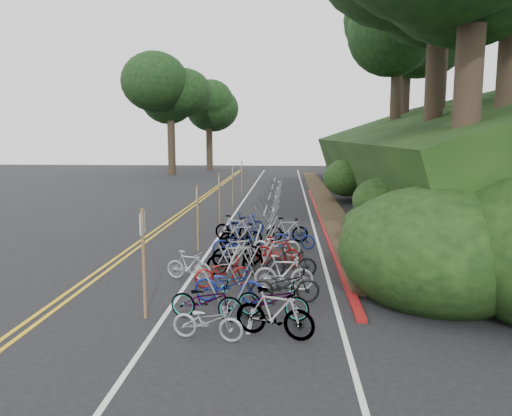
% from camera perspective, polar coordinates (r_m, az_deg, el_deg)
% --- Properties ---
extents(ground, '(120.00, 120.00, 0.00)m').
position_cam_1_polar(ground, '(14.44, -12.54, -9.35)').
color(ground, black).
rests_on(ground, ground).
extents(road_markings, '(7.47, 80.00, 0.01)m').
position_cam_1_polar(road_markings, '(23.93, -4.37, -2.16)').
color(road_markings, gold).
rests_on(road_markings, ground).
extents(red_curb, '(0.25, 28.00, 0.10)m').
position_cam_1_polar(red_curb, '(25.62, 7.52, -1.41)').
color(red_curb, maroon).
rests_on(red_curb, ground).
extents(embankment, '(14.30, 48.14, 9.11)m').
position_cam_1_polar(embankment, '(33.53, 19.31, 4.80)').
color(embankment, black).
rests_on(embankment, ground).
extents(tree_cluster, '(33.96, 55.30, 21.10)m').
position_cam_1_polar(tree_cluster, '(36.78, 13.62, 21.85)').
color(tree_cluster, '#2D2319').
rests_on(tree_cluster, ground).
extents(bike_rack_front, '(1.17, 2.88, 1.22)m').
position_cam_1_polar(bike_rack_front, '(13.11, -2.55, -6.95)').
color(bike_rack_front, '#9C9FA5').
rests_on(bike_rack_front, ground).
extents(bike_racks_rest, '(1.14, 23.00, 1.17)m').
position_cam_1_polar(bike_racks_rest, '(26.45, 1.57, 0.73)').
color(bike_racks_rest, '#9C9FA5').
rests_on(bike_racks_rest, ground).
extents(signpost_near, '(0.08, 0.40, 2.65)m').
position_cam_1_polar(signpost_near, '(12.06, -12.72, -5.43)').
color(signpost_near, brown).
rests_on(signpost_near, ground).
extents(signposts_rest, '(0.08, 18.40, 2.50)m').
position_cam_1_polar(signposts_rest, '(27.56, -3.35, 2.23)').
color(signposts_rest, brown).
rests_on(signposts_rest, ground).
extents(bike_front, '(0.82, 1.54, 0.89)m').
position_cam_1_polar(bike_front, '(15.24, -7.67, -6.55)').
color(bike_front, '#9E9EA3').
rests_on(bike_front, ground).
extents(bike_valet, '(3.38, 12.91, 1.09)m').
position_cam_1_polar(bike_valet, '(15.75, -0.17, -5.82)').
color(bike_valet, '#9E9EA3').
rests_on(bike_valet, ground).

